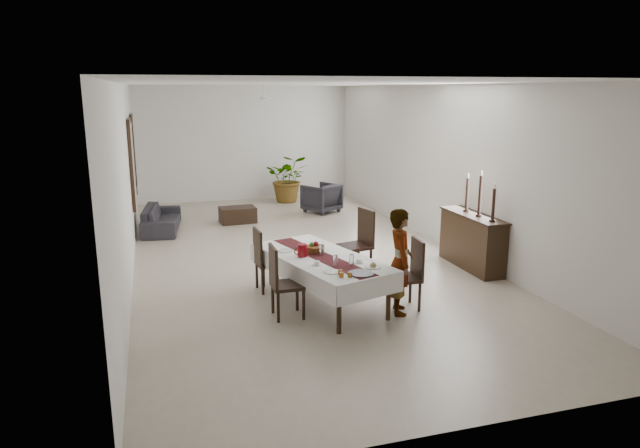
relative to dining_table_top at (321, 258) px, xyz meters
The scene contains 87 objects.
floor 2.58m from the dining_table_top, 83.48° to the left, with size 6.00×12.00×0.00m, color #B7A992.
ceiling 3.54m from the dining_table_top, 83.48° to the left, with size 6.00×12.00×0.02m, color white.
wall_back 8.53m from the dining_table_top, 88.09° to the left, with size 6.00×0.02×3.20m, color silver.
wall_front 3.65m from the dining_table_top, 85.41° to the right, with size 6.00×0.02×3.20m, color silver.
wall_left 3.79m from the dining_table_top, 137.65° to the left, with size 0.02×12.00×3.20m, color silver.
wall_right 4.21m from the dining_table_top, 37.03° to the left, with size 0.02×12.00×3.20m, color silver.
dining_table_top is the anchor object (origin of this frame).
table_leg_fl 1.20m from the dining_table_top, 94.86° to the right, with size 0.07×0.07×0.66m, color black.
table_leg_fr 1.20m from the dining_table_top, 52.65° to the right, with size 0.07×0.07×0.66m, color black.
table_leg_bl 1.20m from the dining_table_top, 127.35° to the left, with size 0.07×0.07×0.66m, color black.
table_leg_br 1.20m from the dining_table_top, 85.14° to the left, with size 0.07×0.07×0.66m, color black.
tablecloth_top 0.03m from the dining_table_top, behind, with size 1.11×2.42×0.01m, color white.
tablecloth_drape_left 0.56m from the dining_table_top, 163.76° to the right, with size 0.01×2.42×0.28m, color white.
tablecloth_drape_right 0.56m from the dining_table_top, 16.24° to the left, with size 0.01×2.42×0.28m, color white.
tablecloth_drape_near 1.21m from the dining_table_top, 73.76° to the right, with size 1.11×0.01×0.28m, color white.
tablecloth_drape_far 1.21m from the dining_table_top, 106.24° to the left, with size 1.11×0.01×0.28m, color white.
table_runner 0.04m from the dining_table_top, ahead, with size 0.33×2.35×0.00m, color #53171B.
red_pitcher 0.30m from the dining_table_top, 165.28° to the left, with size 0.14×0.14×0.19m, color maroon.
pitcher_handle 0.37m from the dining_table_top, behind, with size 0.11×0.11×0.02m, color maroon.
wine_glass_near 0.63m from the dining_table_top, 63.30° to the right, with size 0.07×0.07×0.16m, color white.
wine_glass_mid 0.54m from the dining_table_top, 84.06° to the right, with size 0.07×0.07×0.16m, color white.
wine_glass_far 0.13m from the dining_table_top, 61.24° to the left, with size 0.07×0.07×0.16m, color white.
teacup_right 0.63m from the dining_table_top, 47.19° to the right, with size 0.08×0.08×0.06m, color white.
saucer_right 0.63m from the dining_table_top, 47.19° to the right, with size 0.14×0.14×0.01m, color silver.
teacup_left 0.44m from the dining_table_top, 114.36° to the right, with size 0.08×0.08×0.06m, color white.
saucer_left 0.43m from the dining_table_top, 114.36° to the right, with size 0.14×0.14×0.01m, color white.
plate_near_right 0.90m from the dining_table_top, 53.62° to the right, with size 0.23×0.23×0.01m, color silver.
bread_near_right 0.90m from the dining_table_top, 53.62° to the right, with size 0.08×0.08×0.08m, color tan.
plate_near_left 0.76m from the dining_table_top, 95.56° to the right, with size 0.23×0.23×0.01m, color silver.
plate_far_left 0.60m from the dining_table_top, 136.44° to the left, with size 0.23×0.23×0.01m, color silver.
serving_tray 0.99m from the dining_table_top, 73.76° to the right, with size 0.34×0.34×0.02m, color #434248.
jam_jar_a 1.04m from the dining_table_top, 85.27° to the right, with size 0.06×0.06×0.07m, color brown.
jam_jar_b 1.01m from the dining_table_top, 91.17° to the right, with size 0.06×0.06×0.07m, color #8C5014.
jam_jar_c 0.90m from the dining_table_top, 90.11° to the right, with size 0.06×0.06×0.07m, color brown.
fruit_basket 0.25m from the dining_table_top, 94.93° to the left, with size 0.28×0.28×0.09m, color brown.
fruit_red 0.30m from the dining_table_top, 89.74° to the left, with size 0.08×0.08×0.08m, color maroon.
fruit_green 0.30m from the dining_table_top, 104.20° to the left, with size 0.08×0.08×0.08m, color #4C7322.
chair_right_near_seat 1.24m from the dining_table_top, 27.60° to the right, with size 0.43×0.43×0.05m, color black.
chair_right_near_leg_fl 1.53m from the dining_table_top, 31.14° to the right, with size 0.04×0.04×0.43m, color black.
chair_right_near_leg_fr 1.41m from the dining_table_top, 17.47° to the right, with size 0.04×0.04×0.43m, color black.
chair_right_near_leg_bl 1.24m from the dining_table_top, 39.29° to the right, with size 0.04×0.04×0.43m, color black.
chair_right_near_leg_br 1.09m from the dining_table_top, 22.38° to the right, with size 0.04×0.04×0.43m, color black.
chair_right_near_back 1.40m from the dining_table_top, 24.33° to the right, with size 0.43×0.04×0.55m, color black.
chair_right_far_seat 1.45m from the dining_table_top, 49.32° to the left, with size 0.48×0.48×0.05m, color black.
chair_right_far_leg_fl 1.57m from the dining_table_top, 38.87° to the left, with size 0.05×0.05×0.47m, color black.
chair_right_far_leg_fr 1.77m from the dining_table_top, 50.62° to the left, with size 0.05×0.05×0.47m, color black.
chair_right_far_leg_bl 1.25m from the dining_table_top, 47.41° to the left, with size 0.05×0.05×0.47m, color black.
chair_right_far_leg_br 1.50m from the dining_table_top, 60.34° to the left, with size 0.05×0.05×0.47m, color black.
chair_right_far_back 1.63m from the dining_table_top, 44.71° to the left, with size 0.48×0.04×0.61m, color black.
chair_left_near_seat 0.75m from the dining_table_top, 146.59° to the right, with size 0.44×0.44×0.05m, color black.
chair_left_near_leg_fl 0.93m from the dining_table_top, 164.48° to the right, with size 0.04×0.04×0.43m, color black.
chair_left_near_leg_fr 1.07m from the dining_table_top, 143.55° to the right, with size 0.04×0.04×0.43m, color black.
chair_left_near_leg_bl 0.66m from the dining_table_top, 152.84° to the right, with size 0.04×0.04×0.43m, color black.
chair_left_near_leg_br 0.85m from the dining_table_top, 126.16° to the right, with size 0.04×0.04×0.43m, color black.
chair_left_near_back 0.89m from the dining_table_top, 153.64° to the right, with size 0.44×0.04×0.56m, color black.
chair_left_far_seat 0.99m from the dining_table_top, 129.42° to the left, with size 0.42×0.42×0.05m, color black.
chair_left_far_leg_fl 1.29m from the dining_table_top, 131.54° to the left, with size 0.04×0.04×0.42m, color black.
chair_left_far_leg_fr 1.06m from the dining_table_top, 144.15° to the left, with size 0.04×0.04×0.42m, color black.
chair_left_far_leg_bl 1.14m from the dining_table_top, 115.94° to the left, with size 0.04×0.04×0.42m, color black.
chair_left_far_leg_br 0.86m from the dining_table_top, 125.89° to the left, with size 0.04×0.04×0.42m, color black.
chair_left_far_back 1.08m from the dining_table_top, 137.85° to the left, with size 0.42×0.04×0.54m, color black.
woman 1.18m from the dining_table_top, 36.11° to the right, with size 0.55×0.36×1.51m, color gray.
sideboard_body 3.19m from the dining_table_top, 16.00° to the left, with size 0.42×1.56×0.94m, color black.
sideboard_top 3.20m from the dining_table_top, 16.00° to the left, with size 0.46×1.62×0.03m, color black.
candlestick_near_base 3.09m from the dining_table_top, ahead, with size 0.10×0.10×0.03m, color black.
candlestick_near_shaft 3.13m from the dining_table_top, ahead, with size 0.05×0.05×0.52m, color black.
candlestick_near_candle 3.20m from the dining_table_top, ahead, with size 0.04×0.04×0.08m, color white.
candlestick_mid_base 3.16m from the dining_table_top, 13.27° to the left, with size 0.10×0.10×0.03m, color black.
candlestick_mid_shaft 3.21m from the dining_table_top, 13.27° to the left, with size 0.05×0.05×0.68m, color black.
candlestick_mid_candle 3.31m from the dining_table_top, 13.27° to the left, with size 0.04×0.04×0.08m, color beige.
candlestick_far_base 3.28m from the dining_table_top, 20.39° to the left, with size 0.10×0.10×0.03m, color black.
candlestick_far_shaft 3.32m from the dining_table_top, 20.39° to the left, with size 0.05×0.05×0.57m, color black.
candlestick_far_candle 3.40m from the dining_table_top, 20.39° to the left, with size 0.04×0.04×0.08m, color beige.
sofa 5.73m from the dining_table_top, 112.10° to the left, with size 1.87×0.73×0.55m, color #2A272C.
armchair 6.43m from the dining_table_top, 73.13° to the left, with size 0.79×0.82×0.74m, color #29262B.
coffee_table 5.62m from the dining_table_top, 94.02° to the left, with size 0.83×0.55×0.37m, color black.
potted_plant 7.88m from the dining_table_top, 79.91° to the left, with size 1.20×1.04×1.33m, color #3B6026.
mirror_frame_near 5.47m from the dining_table_top, 119.79° to the left, with size 0.06×1.05×1.85m, color black.
mirror_glass_near 5.45m from the dining_table_top, 119.46° to the left, with size 0.01×0.90×1.70m, color silver.
mirror_frame_far 7.34m from the dining_table_top, 111.56° to the left, with size 0.06×1.05×1.85m, color black.
mirror_glass_far 7.33m from the dining_table_top, 111.30° to the left, with size 0.01×0.90×1.70m, color silver.
fan_rod 5.99m from the dining_table_top, 87.04° to the left, with size 0.04×0.04×0.20m, color silver.
fan_hub 5.92m from the dining_table_top, 87.04° to the left, with size 0.16×0.16×0.08m, color white.
fan_blade_n 6.24m from the dining_table_top, 87.22° to the left, with size 0.10×0.55×0.01m, color silver.
fan_blade_s 5.59m from the dining_table_top, 86.84° to the left, with size 0.10×0.55×0.01m, color white.
fan_blade_e 5.94m from the dining_table_top, 83.41° to the left, with size 0.55×0.10×0.01m, color beige.
fan_blade_w 5.91m from the dining_table_top, 90.70° to the left, with size 0.55×0.10×0.01m, color silver.
Camera 1 is at (-2.60, -10.16, 3.11)m, focal length 32.00 mm.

